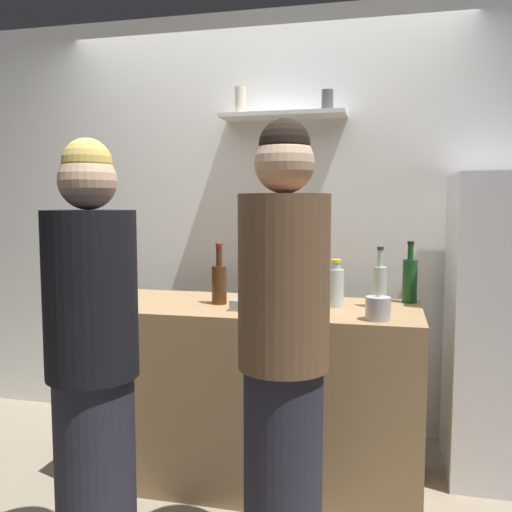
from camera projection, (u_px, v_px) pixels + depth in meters
The scene contains 11 objects.
back_wall_assembly at pixel (262, 222), 3.50m from camera, with size 4.80×0.32×2.60m.
refrigerator at pixel (510, 327), 2.84m from camera, with size 0.60×0.62×1.57m.
counter at pixel (256, 392), 2.84m from camera, with size 1.64×0.68×0.91m, color #9E7A51.
baking_pan at pixel (269, 303), 2.70m from camera, with size 0.34×0.24×0.05m, color gray.
utensil_holder at pixel (378, 308), 2.42m from camera, with size 0.11×0.11×0.20m.
wine_bottle_pale_glass at pixel (380, 285), 2.72m from camera, with size 0.07×0.07×0.30m.
wine_bottle_amber_glass at pixel (219, 282), 2.81m from camera, with size 0.08×0.08×0.31m.
wine_bottle_green_glass at pixel (410, 279), 2.85m from camera, with size 0.07×0.07×0.32m.
water_bottle_plastic at pixel (336, 286), 2.74m from camera, with size 0.08×0.08×0.24m.
person_brown_jacket at pixel (284, 355), 2.05m from camera, with size 0.34×0.34×1.73m.
person_blonde at pixel (93, 366), 2.05m from camera, with size 0.34×0.34×1.66m.
Camera 1 is at (0.78, -2.17, 1.42)m, focal length 38.63 mm.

